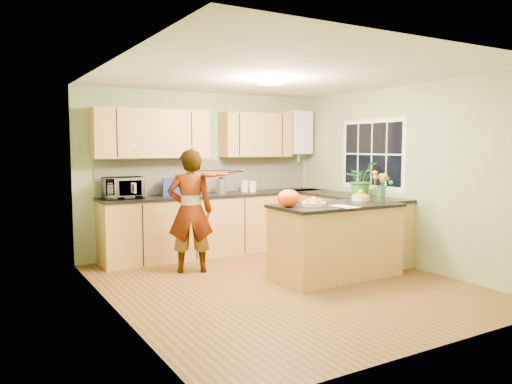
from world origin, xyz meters
TOP-DOWN VIEW (x-y plane):
  - floor at (0.00, 0.00)m, footprint 4.50×4.50m
  - ceiling at (0.00, 0.00)m, footprint 4.00×4.50m
  - wall_back at (0.00, 2.25)m, footprint 4.00×0.02m
  - wall_front at (0.00, -2.25)m, footprint 4.00×0.02m
  - wall_left at (-2.00, 0.00)m, footprint 0.02×4.50m
  - wall_right at (2.00, 0.00)m, footprint 0.02×4.50m
  - back_counter at (0.10, 1.95)m, footprint 3.64×0.62m
  - right_counter at (1.70, 0.85)m, footprint 0.62×2.24m
  - splashback at (0.10, 2.23)m, footprint 3.60×0.02m
  - upper_cabinets at (-0.18, 2.08)m, footprint 3.20×0.34m
  - boiler at (1.70, 2.09)m, footprint 0.40×0.30m
  - window_right at (1.99, 0.60)m, footprint 0.01×1.30m
  - light_switch at (-1.99, -0.60)m, footprint 0.02×0.09m
  - ceiling_lamp at (0.00, 0.30)m, footprint 0.30×0.30m
  - peninsula_island at (0.79, -0.04)m, footprint 1.63×0.84m
  - fruit_dish at (0.44, -0.04)m, footprint 0.30×0.30m
  - orange_bowl at (1.34, 0.11)m, footprint 0.24×0.24m
  - flower_vase at (1.39, -0.22)m, footprint 0.26×0.26m
  - orange_bag at (0.09, 0.01)m, footprint 0.36×0.34m
  - papers at (0.69, -0.34)m, footprint 0.22×0.30m
  - violinist at (-0.72, 1.12)m, footprint 0.70×0.59m
  - violin at (-0.52, 0.90)m, footprint 0.60×0.52m
  - microwave at (-1.36, 1.97)m, footprint 0.56×0.40m
  - blue_box at (-0.62, 1.99)m, footprint 0.37×0.31m
  - kettle at (0.14, 1.93)m, footprint 0.16×0.16m
  - jar_cream at (0.58, 1.99)m, footprint 0.14×0.14m
  - jar_white at (0.71, 1.95)m, footprint 0.13×0.13m
  - potted_plant at (1.70, 0.52)m, footprint 0.56×0.52m

SIDE VIEW (x-z plane):
  - floor at x=0.00m, z-range 0.00..0.00m
  - peninsula_island at x=0.79m, z-range 0.00..0.94m
  - back_counter at x=0.10m, z-range 0.00..0.94m
  - right_counter at x=1.70m, z-range 0.00..0.94m
  - violinist at x=-0.72m, z-range 0.00..1.63m
  - papers at x=0.69m, z-range 0.94..0.95m
  - fruit_dish at x=0.44m, z-range 0.93..1.03m
  - orange_bowl at x=1.34m, z-range 0.93..1.07m
  - jar_white at x=0.71m, z-range 0.94..1.11m
  - jar_cream at x=0.58m, z-range 0.94..1.12m
  - orange_bag at x=0.09m, z-range 0.94..1.15m
  - kettle at x=0.14m, z-range 0.91..1.22m
  - blue_box at x=-0.62m, z-range 0.94..1.19m
  - microwave at x=-1.36m, z-range 0.94..1.24m
  - potted_plant at x=1.70m, z-range 0.94..1.44m
  - splashback at x=0.10m, z-range 0.94..1.46m
  - flower_vase at x=1.39m, z-range 1.01..1.49m
  - wall_back at x=0.00m, z-range 0.00..2.50m
  - wall_front at x=0.00m, z-range 0.00..2.50m
  - wall_left at x=-2.00m, z-range 0.00..2.50m
  - wall_right at x=2.00m, z-range 0.00..2.50m
  - light_switch at x=-1.99m, z-range 1.26..1.34m
  - violin at x=-0.52m, z-range 1.23..1.38m
  - window_right at x=1.99m, z-range 1.02..2.08m
  - upper_cabinets at x=-0.18m, z-range 1.50..2.20m
  - boiler at x=1.70m, z-range 1.47..2.33m
  - ceiling_lamp at x=0.00m, z-range 2.43..2.50m
  - ceiling at x=0.00m, z-range 2.49..2.51m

